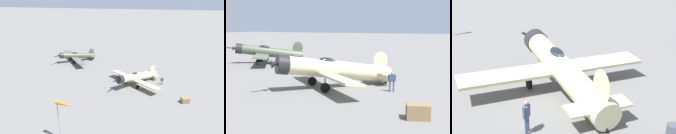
% 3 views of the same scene
% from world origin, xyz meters
% --- Properties ---
extents(ground_plane, '(400.00, 400.00, 0.00)m').
position_xyz_m(ground_plane, '(0.00, 0.00, 0.00)').
color(ground_plane, slate).
extents(airplane_foreground, '(10.49, 10.38, 3.12)m').
position_xyz_m(airplane_foreground, '(-0.33, -0.41, 1.60)').
color(airplane_foreground, beige).
rests_on(airplane_foreground, ground_plane).
extents(airplane_mid_apron, '(10.13, 11.73, 3.16)m').
position_xyz_m(airplane_mid_apron, '(-17.58, 11.07, 1.58)').
color(airplane_mid_apron, '#4C5442').
rests_on(airplane_mid_apron, ground_plane).
extents(ground_crew_mechanic, '(0.63, 0.33, 1.66)m').
position_xyz_m(ground_crew_mechanic, '(4.75, 0.45, 1.00)').
color(ground_crew_mechanic, '#384766').
rests_on(ground_crew_mechanic, ground_plane).
extents(equipment_crate, '(1.58, 1.38, 0.88)m').
position_xyz_m(equipment_crate, '(8.47, -6.09, 0.44)').
color(equipment_crate, olive).
rests_on(equipment_crate, ground_plane).
extents(fuel_drum, '(0.68, 0.68, 0.81)m').
position_xyz_m(fuel_drum, '(2.35, 6.75, 0.41)').
color(fuel_drum, '#474C56').
rests_on(fuel_drum, ground_plane).
extents(windsock_mast, '(2.36, 1.17, 5.67)m').
position_xyz_m(windsock_mast, '(-7.08, -19.34, 5.20)').
color(windsock_mast, gray).
rests_on(windsock_mast, ground_plane).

